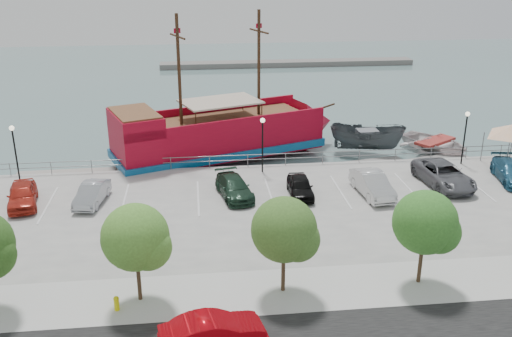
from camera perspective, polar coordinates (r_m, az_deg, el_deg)
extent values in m
plane|color=slate|center=(38.33, 1.83, -5.19)|extent=(160.00, 160.00, 0.00)
cube|color=#BEBDBD|center=(29.22, 4.68, -11.93)|extent=(100.00, 4.00, 0.05)
cylinder|color=slate|center=(44.72, 0.44, 1.41)|extent=(50.00, 0.06, 0.06)
cylinder|color=slate|center=(44.86, 0.44, 0.93)|extent=(50.00, 0.06, 0.06)
cube|color=slate|center=(91.83, 3.18, 10.45)|extent=(40.00, 3.00, 0.80)
cube|color=#9C051C|center=(48.78, -3.74, 3.18)|extent=(18.28, 11.17, 2.84)
cube|color=#0E5184|center=(49.07, -3.71, 2.15)|extent=(18.71, 11.59, 0.66)
cone|color=#9C051C|center=(53.08, 5.87, 4.58)|extent=(5.09, 6.13, 5.24)
cube|color=#9C051C|center=(45.99, -11.98, 4.52)|extent=(4.96, 6.26, 1.53)
cube|color=brown|center=(45.77, -12.06, 5.50)|extent=(4.61, 5.77, 0.13)
cube|color=brown|center=(48.56, -3.18, 4.93)|extent=(14.98, 9.42, 0.16)
cube|color=#9C051C|center=(50.61, -4.96, 5.92)|extent=(16.47, 6.26, 0.76)
cube|color=#9C051C|center=(45.95, -2.50, 4.45)|extent=(16.47, 6.26, 0.76)
cylinder|color=#382111|center=(48.92, 0.29, 10.40)|extent=(0.34, 0.34, 8.96)
cylinder|color=#382111|center=(46.19, -7.70, 9.60)|extent=(0.34, 0.34, 8.96)
cylinder|color=#382111|center=(48.51, 0.29, 13.57)|extent=(1.28, 3.13, 0.15)
cylinder|color=#382111|center=(45.75, -7.87, 12.95)|extent=(1.28, 3.13, 0.15)
cube|color=beige|center=(48.03, -3.58, 6.70)|extent=(7.38, 6.09, 0.13)
cylinder|color=#382111|center=(53.14, 6.62, 6.03)|extent=(2.61, 1.11, 0.65)
imported|color=#434A4D|center=(51.24, 11.02, 2.76)|extent=(7.00, 4.83, 2.54)
imported|color=beige|center=(53.35, 17.43, 2.21)|extent=(7.30, 7.85, 1.32)
cube|color=gray|center=(47.47, -18.49, -0.76)|extent=(7.76, 2.40, 0.44)
cube|color=gray|center=(48.53, 11.21, 0.36)|extent=(6.55, 3.01, 0.36)
cube|color=slate|center=(50.43, 17.18, 0.61)|extent=(7.25, 3.94, 0.40)
cylinder|color=slate|center=(49.24, 21.70, 2.05)|extent=(0.09, 0.09, 2.42)
cylinder|color=slate|center=(51.05, 24.22, 2.32)|extent=(0.09, 0.09, 2.42)
cylinder|color=slate|center=(47.19, 23.82, 0.96)|extent=(0.09, 0.09, 2.42)
imported|color=#B7050E|center=(25.14, -4.33, -16.00)|extent=(4.74, 2.44, 1.49)
cylinder|color=yellow|center=(28.23, -13.76, -13.11)|extent=(0.25, 0.25, 0.62)
sphere|color=yellow|center=(28.05, -13.82, -12.54)|extent=(0.27, 0.27, 0.27)
cylinder|color=black|center=(44.77, -22.87, 1.17)|extent=(0.12, 0.12, 4.00)
sphere|color=#FFF2CC|center=(44.17, -23.24, 3.73)|extent=(0.36, 0.36, 0.36)
cylinder|color=black|center=(43.16, 0.65, 2.16)|extent=(0.12, 0.12, 4.00)
sphere|color=#FFF2CC|center=(42.54, 0.66, 4.84)|extent=(0.36, 0.36, 0.36)
cylinder|color=black|center=(47.76, 20.10, 2.71)|extent=(0.12, 0.12, 4.00)
sphere|color=#FFF2CC|center=(47.20, 20.41, 5.13)|extent=(0.36, 0.36, 0.36)
cylinder|color=#473321|center=(28.36, -11.63, -10.86)|extent=(0.20, 0.20, 2.20)
sphere|color=#477729|center=(27.24, -11.98, -6.73)|extent=(3.20, 3.20, 3.20)
sphere|color=#477729|center=(27.10, -10.70, -7.74)|extent=(2.20, 2.20, 2.20)
cylinder|color=#473321|center=(28.49, 2.74, -10.24)|extent=(0.20, 0.20, 2.20)
sphere|color=#3A5E23|center=(27.38, 2.82, -6.11)|extent=(3.20, 3.20, 3.20)
sphere|color=#3A5E23|center=(27.40, 4.16, -7.07)|extent=(2.20, 2.20, 2.20)
cylinder|color=#473321|center=(30.29, 16.10, -9.09)|extent=(0.20, 0.20, 2.20)
sphere|color=#306723|center=(29.25, 16.55, -5.17)|extent=(3.20, 3.20, 3.20)
sphere|color=#306723|center=(29.41, 17.77, -6.04)|extent=(2.20, 2.20, 2.20)
imported|color=#B0271A|center=(40.81, -22.33, -2.45)|extent=(2.69, 4.76, 1.53)
imported|color=#9FA2A8|center=(39.69, -16.10, -2.44)|extent=(2.11, 4.32, 1.36)
imported|color=#193324|center=(39.20, -2.19, -1.89)|extent=(2.81, 4.98, 1.36)
imported|color=black|center=(39.44, 4.44, -1.79)|extent=(1.79, 4.08, 1.37)
imported|color=silver|center=(40.20, 11.57, -1.55)|extent=(2.13, 4.96, 1.59)
imported|color=#58595E|center=(43.21, 18.26, -0.59)|extent=(3.23, 6.07, 1.63)
imported|color=#215A7B|center=(45.83, 24.24, -0.30)|extent=(2.96, 5.35, 1.47)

